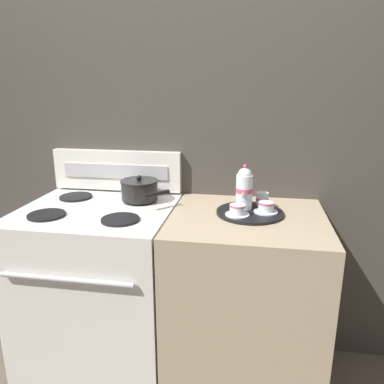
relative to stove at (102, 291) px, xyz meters
The scene contains 11 objects.
ground_plane 0.60m from the stove, ahead, with size 6.00×6.00×0.00m, color brown.
wall_back 0.81m from the stove, 44.11° to the left, with size 6.00×0.05×2.20m.
stove is the anchor object (origin of this frame).
control_panel 0.67m from the stove, 90.00° to the left, with size 0.74×0.05×0.23m.
side_counter 0.76m from the stove, ahead, with size 0.73×0.67×0.94m.
saucepan 0.58m from the stove, 38.96° to the left, with size 0.28×0.27×0.13m.
serving_tray 0.90m from the stove, ahead, with size 0.32×0.32×0.01m.
teapot 0.94m from the stove, ahead, with size 0.08×0.13×0.22m.
teacup_left 0.98m from the stove, ahead, with size 0.11×0.11×0.05m.
teacup_right 0.87m from the stove, ahead, with size 0.11×0.11×0.05m.
creamer_jug 0.98m from the stove, ahead, with size 0.06×0.06×0.07m.
Camera 1 is at (0.40, -1.68, 1.54)m, focal length 35.00 mm.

